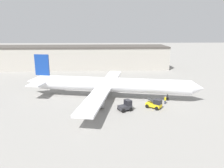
{
  "coord_description": "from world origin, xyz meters",
  "views": [
    {
      "loc": [
        -2.26,
        -50.99,
        16.63
      ],
      "look_at": [
        0.0,
        0.0,
        3.46
      ],
      "focal_mm": 35.0,
      "sensor_mm": 36.0,
      "label": 1
    }
  ],
  "objects_px": {
    "ground_crew_worker": "(165,100)",
    "baggage_tug": "(126,106)",
    "airplane": "(108,85)",
    "belt_loader_truck": "(155,104)"
  },
  "relations": [
    {
      "from": "airplane",
      "to": "ground_crew_worker",
      "type": "relative_size",
      "value": 24.45
    },
    {
      "from": "airplane",
      "to": "baggage_tug",
      "type": "relative_size",
      "value": 13.42
    },
    {
      "from": "ground_crew_worker",
      "to": "baggage_tug",
      "type": "relative_size",
      "value": 0.55
    },
    {
      "from": "ground_crew_worker",
      "to": "baggage_tug",
      "type": "bearing_deg",
      "value": 7.18
    },
    {
      "from": "airplane",
      "to": "baggage_tug",
      "type": "height_order",
      "value": "airplane"
    },
    {
      "from": "baggage_tug",
      "to": "belt_loader_truck",
      "type": "xyz_separation_m",
      "value": [
        6.26,
        0.97,
        -0.0
      ]
    },
    {
      "from": "belt_loader_truck",
      "to": "baggage_tug",
      "type": "bearing_deg",
      "value": -131.3
    },
    {
      "from": "airplane",
      "to": "baggage_tug",
      "type": "bearing_deg",
      "value": -57.26
    },
    {
      "from": "ground_crew_worker",
      "to": "belt_loader_truck",
      "type": "distance_m",
      "value": 4.0
    },
    {
      "from": "belt_loader_truck",
      "to": "ground_crew_worker",
      "type": "bearing_deg",
      "value": 81.55
    }
  ]
}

